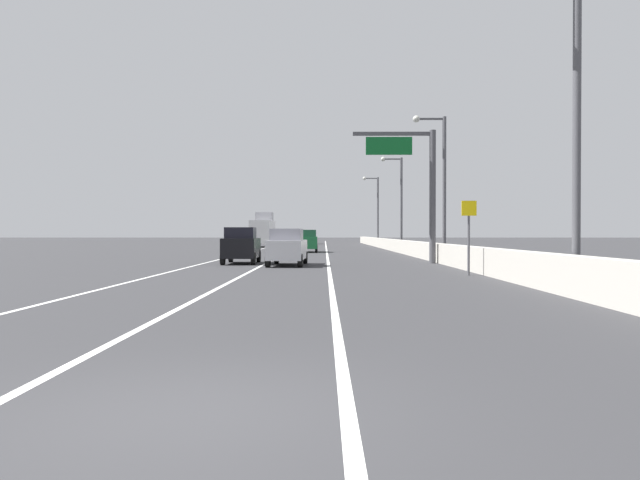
{
  "coord_description": "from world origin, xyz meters",
  "views": [
    {
      "loc": [
        1.28,
        -5.53,
        1.7
      ],
      "look_at": [
        0.89,
        48.5,
        1.07
      ],
      "focal_mm": 33.3,
      "sensor_mm": 36.0,
      "label": 1
    }
  ],
  "objects_px": {
    "car_gray_4": "(279,240)",
    "car_black_1": "(241,246)",
    "speed_advisory_sign": "(469,232)",
    "car_silver_3": "(287,247)",
    "car_green_2": "(307,241)",
    "lamp_post_right_third": "(399,196)",
    "lamp_post_right_fourth": "(376,206)",
    "lamp_post_right_near": "(567,109)",
    "overhead_sign_gantry": "(419,179)",
    "lamp_post_right_second": "(440,176)",
    "box_truck": "(263,231)",
    "car_white_0": "(311,238)"
  },
  "relations": [
    {
      "from": "lamp_post_right_third",
      "to": "box_truck",
      "type": "height_order",
      "value": "lamp_post_right_third"
    },
    {
      "from": "car_silver_3",
      "to": "box_truck",
      "type": "relative_size",
      "value": 0.6
    },
    {
      "from": "car_black_1",
      "to": "car_silver_3",
      "type": "xyz_separation_m",
      "value": [
        2.7,
        -1.96,
        -0.04
      ]
    },
    {
      "from": "car_silver_3",
      "to": "car_gray_4",
      "type": "xyz_separation_m",
      "value": [
        -2.75,
        30.32,
        0.03
      ]
    },
    {
      "from": "car_white_0",
      "to": "box_truck",
      "type": "relative_size",
      "value": 0.54
    },
    {
      "from": "lamp_post_right_third",
      "to": "car_silver_3",
      "type": "relative_size",
      "value": 1.97
    },
    {
      "from": "overhead_sign_gantry",
      "to": "car_green_2",
      "type": "xyz_separation_m",
      "value": [
        -6.88,
        19.53,
        -3.73
      ]
    },
    {
      "from": "car_white_0",
      "to": "box_truck",
      "type": "height_order",
      "value": "box_truck"
    },
    {
      "from": "speed_advisory_sign",
      "to": "car_silver_3",
      "type": "relative_size",
      "value": 0.64
    },
    {
      "from": "lamp_post_right_near",
      "to": "box_truck",
      "type": "relative_size",
      "value": 1.17
    },
    {
      "from": "car_black_1",
      "to": "box_truck",
      "type": "xyz_separation_m",
      "value": [
        -2.98,
        40.31,
        0.97
      ]
    },
    {
      "from": "overhead_sign_gantry",
      "to": "lamp_post_right_third",
      "type": "distance_m",
      "value": 25.09
    },
    {
      "from": "car_green_2",
      "to": "car_silver_3",
      "type": "relative_size",
      "value": 1.02
    },
    {
      "from": "box_truck",
      "to": "lamp_post_right_third",
      "type": "bearing_deg",
      "value": -44.85
    },
    {
      "from": "box_truck",
      "to": "car_green_2",
      "type": "bearing_deg",
      "value": -73.32
    },
    {
      "from": "car_green_2",
      "to": "car_silver_3",
      "type": "xyz_separation_m",
      "value": [
        -0.41,
        -21.95,
        -0.03
      ]
    },
    {
      "from": "lamp_post_right_near",
      "to": "box_truck",
      "type": "bearing_deg",
      "value": 104.77
    },
    {
      "from": "car_white_0",
      "to": "car_silver_3",
      "type": "distance_m",
      "value": 62.57
    },
    {
      "from": "car_black_1",
      "to": "car_green_2",
      "type": "distance_m",
      "value": 20.23
    },
    {
      "from": "speed_advisory_sign",
      "to": "overhead_sign_gantry",
      "type": "bearing_deg",
      "value": 92.64
    },
    {
      "from": "car_silver_3",
      "to": "box_truck",
      "type": "distance_m",
      "value": 42.66
    },
    {
      "from": "speed_advisory_sign",
      "to": "car_gray_4",
      "type": "height_order",
      "value": "speed_advisory_sign"
    },
    {
      "from": "lamp_post_right_fourth",
      "to": "car_silver_3",
      "type": "xyz_separation_m",
      "value": [
        -8.79,
        -47.93,
        -4.38
      ]
    },
    {
      "from": "speed_advisory_sign",
      "to": "car_white_0",
      "type": "bearing_deg",
      "value": 96.44
    },
    {
      "from": "overhead_sign_gantry",
      "to": "car_green_2",
      "type": "distance_m",
      "value": 21.04
    },
    {
      "from": "lamp_post_right_near",
      "to": "car_gray_4",
      "type": "xyz_separation_m",
      "value": [
        -11.8,
        43.9,
        -4.35
      ]
    },
    {
      "from": "lamp_post_right_near",
      "to": "car_green_2",
      "type": "xyz_separation_m",
      "value": [
        -8.64,
        35.53,
        -4.35
      ]
    },
    {
      "from": "car_green_2",
      "to": "lamp_post_right_fourth",
      "type": "bearing_deg",
      "value": 72.14
    },
    {
      "from": "car_silver_3",
      "to": "car_gray_4",
      "type": "distance_m",
      "value": 30.45
    },
    {
      "from": "speed_advisory_sign",
      "to": "car_white_0",
      "type": "height_order",
      "value": "speed_advisory_sign"
    },
    {
      "from": "speed_advisory_sign",
      "to": "lamp_post_right_third",
      "type": "distance_m",
      "value": 34.83
    },
    {
      "from": "overhead_sign_gantry",
      "to": "car_silver_3",
      "type": "distance_m",
      "value": 8.56
    },
    {
      "from": "car_black_1",
      "to": "lamp_post_right_fourth",
      "type": "bearing_deg",
      "value": 75.97
    },
    {
      "from": "lamp_post_right_second",
      "to": "car_green_2",
      "type": "bearing_deg",
      "value": 120.67
    },
    {
      "from": "overhead_sign_gantry",
      "to": "box_truck",
      "type": "xyz_separation_m",
      "value": [
        -12.97,
        39.85,
        -2.75
      ]
    },
    {
      "from": "lamp_post_right_third",
      "to": "lamp_post_right_fourth",
      "type": "height_order",
      "value": "same"
    },
    {
      "from": "lamp_post_right_near",
      "to": "car_black_1",
      "type": "height_order",
      "value": "lamp_post_right_near"
    },
    {
      "from": "lamp_post_right_second",
      "to": "car_black_1",
      "type": "distance_m",
      "value": 13.71
    },
    {
      "from": "lamp_post_right_third",
      "to": "car_silver_3",
      "type": "height_order",
      "value": "lamp_post_right_third"
    },
    {
      "from": "car_gray_4",
      "to": "car_black_1",
      "type": "bearing_deg",
      "value": -89.89
    },
    {
      "from": "speed_advisory_sign",
      "to": "lamp_post_right_near",
      "type": "xyz_separation_m",
      "value": [
        1.32,
        -6.39,
        3.58
      ]
    },
    {
      "from": "lamp_post_right_near",
      "to": "car_green_2",
      "type": "relative_size",
      "value": 1.92
    },
    {
      "from": "lamp_post_right_second",
      "to": "car_black_1",
      "type": "height_order",
      "value": "lamp_post_right_second"
    },
    {
      "from": "car_black_1",
      "to": "lamp_post_right_third",
      "type": "bearing_deg",
      "value": 64.87
    },
    {
      "from": "car_black_1",
      "to": "car_silver_3",
      "type": "height_order",
      "value": "car_black_1"
    },
    {
      "from": "speed_advisory_sign",
      "to": "lamp_post_right_fourth",
      "type": "relative_size",
      "value": 0.33
    },
    {
      "from": "car_green_2",
      "to": "box_truck",
      "type": "height_order",
      "value": "box_truck"
    },
    {
      "from": "lamp_post_right_near",
      "to": "lamp_post_right_third",
      "type": "relative_size",
      "value": 1.0
    },
    {
      "from": "car_green_2",
      "to": "car_gray_4",
      "type": "height_order",
      "value": "car_green_2"
    },
    {
      "from": "lamp_post_right_second",
      "to": "car_silver_3",
      "type": "relative_size",
      "value": 1.97
    }
  ]
}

